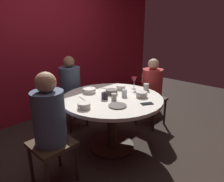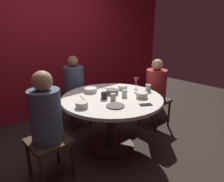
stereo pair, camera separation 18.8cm
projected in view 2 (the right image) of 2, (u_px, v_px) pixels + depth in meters
name	position (u px, v px, depth m)	size (l,w,h in m)	color
ground_plane	(112.00, 146.00, 2.81)	(8.00, 8.00, 0.00)	#2D231E
back_wall	(48.00, 43.00, 3.60)	(6.00, 0.10, 2.60)	maroon
dining_table	(112.00, 108.00, 2.64)	(1.29, 1.29, 0.73)	silver
seated_diner_left	(46.00, 116.00, 2.02)	(0.40, 0.40, 1.20)	#3F2D1E
seated_diner_back	(74.00, 84.00, 3.23)	(0.40, 0.40, 1.16)	#3F2D1E
seated_diner_right	(156.00, 86.00, 3.20)	(0.40, 0.40, 1.11)	#3F2D1E
candle_holder	(104.00, 96.00, 2.51)	(0.08, 0.08, 0.10)	black
wine_glass	(136.00, 81.00, 2.85)	(0.08, 0.08, 0.18)	silver
dinner_plate	(115.00, 106.00, 2.28)	(0.21, 0.21, 0.01)	#4C4742
cell_phone	(146.00, 105.00, 2.33)	(0.07, 0.14, 0.01)	black
bowl_serving_large	(91.00, 90.00, 2.77)	(0.17, 0.17, 0.06)	silver
bowl_salad_center	(123.00, 87.00, 2.89)	(0.13, 0.13, 0.06)	silver
bowl_small_white	(142.00, 95.00, 2.56)	(0.15, 0.15, 0.07)	beige
bowl_sauce_side	(112.00, 92.00, 2.69)	(0.16, 0.16, 0.06)	#4C4742
bowl_rice_portion	(82.00, 105.00, 2.25)	(0.14, 0.14, 0.06)	beige
cup_near_candle	(113.00, 97.00, 2.46)	(0.06, 0.06, 0.09)	#B2ADA3
cup_by_left_diner	(125.00, 93.00, 2.60)	(0.07, 0.07, 0.09)	silver
cup_by_right_diner	(148.00, 88.00, 2.80)	(0.08, 0.08, 0.10)	#B2ADA3
fork_near_plate	(106.00, 88.00, 2.94)	(0.02, 0.18, 0.01)	#B7B7BC
knife_near_plate	(82.00, 98.00, 2.55)	(0.02, 0.18, 0.01)	#B7B7BC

